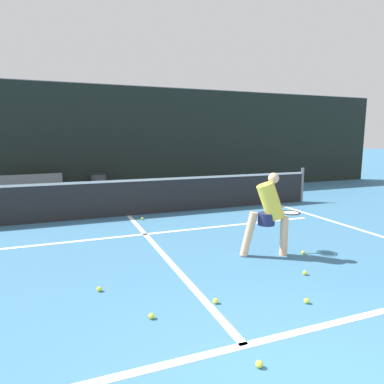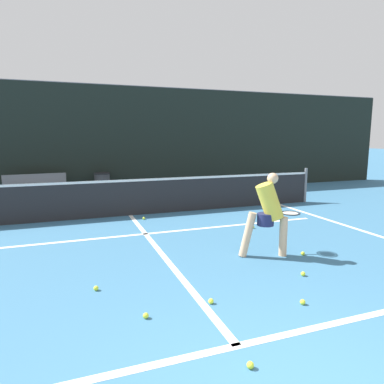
% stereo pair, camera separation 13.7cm
% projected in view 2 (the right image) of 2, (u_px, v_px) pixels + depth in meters
% --- Properties ---
extents(court_baseline_near, '(11.00, 0.10, 0.01)m').
position_uv_depth(court_baseline_near, '(237.00, 346.00, 3.35)').
color(court_baseline_near, white).
rests_on(court_baseline_near, ground).
extents(court_service_line, '(8.25, 0.10, 0.01)m').
position_uv_depth(court_service_line, '(146.00, 234.00, 7.22)').
color(court_service_line, white).
rests_on(court_service_line, ground).
extents(court_center_mark, '(0.10, 6.02, 0.01)m').
position_uv_depth(court_center_mark, '(159.00, 251.00, 6.14)').
color(court_center_mark, white).
rests_on(court_center_mark, ground).
extents(court_sideline_right, '(0.10, 7.02, 0.01)m').
position_uv_depth(court_sideline_right, '(355.00, 228.00, 7.66)').
color(court_sideline_right, white).
rests_on(court_sideline_right, ground).
extents(net, '(11.09, 0.09, 1.07)m').
position_uv_depth(net, '(130.00, 196.00, 8.86)').
color(net, slate).
rests_on(net, ground).
extents(fence_back, '(24.00, 0.06, 3.84)m').
position_uv_depth(fence_back, '(110.00, 140.00, 12.10)').
color(fence_back, black).
rests_on(fence_back, ground).
extents(player_practicing, '(1.21, 0.48, 1.44)m').
position_uv_depth(player_practicing, '(268.00, 212.00, 5.78)').
color(player_practicing, '#DBAD84').
rests_on(player_practicing, ground).
extents(tennis_ball_scattered_0, '(0.07, 0.07, 0.07)m').
position_uv_depth(tennis_ball_scattered_0, '(303.00, 253.00, 5.92)').
color(tennis_ball_scattered_0, '#D1E033').
rests_on(tennis_ball_scattered_0, ground).
extents(tennis_ball_scattered_1, '(0.07, 0.07, 0.07)m').
position_uv_depth(tennis_ball_scattered_1, '(250.00, 365.00, 3.02)').
color(tennis_ball_scattered_1, '#D1E033').
rests_on(tennis_ball_scattered_1, ground).
extents(tennis_ball_scattered_2, '(0.07, 0.07, 0.07)m').
position_uv_depth(tennis_ball_scattered_2, '(253.00, 227.00, 7.66)').
color(tennis_ball_scattered_2, '#D1E033').
rests_on(tennis_ball_scattered_2, ground).
extents(tennis_ball_scattered_3, '(0.07, 0.07, 0.07)m').
position_uv_depth(tennis_ball_scattered_3, '(144.00, 218.00, 8.48)').
color(tennis_ball_scattered_3, '#D1E033').
rests_on(tennis_ball_scattered_3, ground).
extents(tennis_ball_scattered_4, '(0.07, 0.07, 0.07)m').
position_uv_depth(tennis_ball_scattered_4, '(211.00, 301.00, 4.20)').
color(tennis_ball_scattered_4, '#D1E033').
rests_on(tennis_ball_scattered_4, ground).
extents(tennis_ball_scattered_6, '(0.07, 0.07, 0.07)m').
position_uv_depth(tennis_ball_scattered_6, '(96.00, 288.00, 4.56)').
color(tennis_ball_scattered_6, '#D1E033').
rests_on(tennis_ball_scattered_6, ground).
extents(tennis_ball_scattered_7, '(0.07, 0.07, 0.07)m').
position_uv_depth(tennis_ball_scattered_7, '(303.00, 302.00, 4.18)').
color(tennis_ball_scattered_7, '#D1E033').
rests_on(tennis_ball_scattered_7, ground).
extents(tennis_ball_scattered_8, '(0.07, 0.07, 0.07)m').
position_uv_depth(tennis_ball_scattered_8, '(146.00, 316.00, 3.86)').
color(tennis_ball_scattered_8, '#D1E033').
rests_on(tennis_ball_scattered_8, ground).
extents(tennis_ball_scattered_9, '(0.07, 0.07, 0.07)m').
position_uv_depth(tennis_ball_scattered_9, '(303.00, 274.00, 5.04)').
color(tennis_ball_scattered_9, '#D1E033').
rests_on(tennis_ball_scattered_9, ground).
extents(courtside_bench, '(1.90, 0.54, 0.86)m').
position_uv_depth(courtside_bench, '(36.00, 186.00, 10.88)').
color(courtside_bench, slate).
rests_on(courtside_bench, ground).
extents(trash_bin, '(0.55, 0.55, 0.81)m').
position_uv_depth(trash_bin, '(102.00, 184.00, 11.80)').
color(trash_bin, '#3F3F42').
rests_on(trash_bin, ground).
extents(parked_car, '(1.80, 4.70, 1.42)m').
position_uv_depth(parked_car, '(152.00, 168.00, 15.93)').
color(parked_car, silver).
rests_on(parked_car, ground).
extents(tree_mid, '(3.03, 3.03, 3.55)m').
position_uv_depth(tree_mid, '(247.00, 119.00, 20.14)').
color(tree_mid, brown).
rests_on(tree_mid, ground).
extents(building_far, '(36.00, 2.40, 5.84)m').
position_uv_depth(building_far, '(86.00, 125.00, 26.83)').
color(building_far, beige).
rests_on(building_far, ground).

